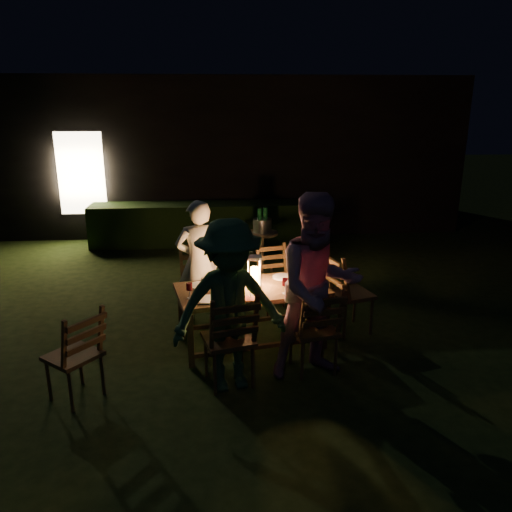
{
  "coord_description": "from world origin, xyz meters",
  "views": [
    {
      "loc": [
        -0.17,
        -5.89,
        2.7
      ],
      "look_at": [
        0.28,
        -0.38,
        0.99
      ],
      "focal_mm": 35.0,
      "sensor_mm": 36.0,
      "label": 1
    }
  ],
  "objects": [
    {
      "name": "wineglass_e",
      "position": [
        0.17,
        -0.95,
        0.78
      ],
      "size": [
        0.06,
        0.06,
        0.18
      ],
      "primitive_type": null,
      "color": "silver",
      "rests_on": "dining_table"
    },
    {
      "name": "wineglass_d",
      "position": [
        0.78,
        -0.33,
        0.78
      ],
      "size": [
        0.06,
        0.06,
        0.18
      ],
      "primitive_type": null,
      "color": "#59070F",
      "rests_on": "dining_table"
    },
    {
      "name": "person_opp_right",
      "position": [
        0.82,
        -1.35,
        0.95
      ],
      "size": [
        1.05,
        0.89,
        1.89
      ],
      "primitive_type": "imported",
      "rotation": [
        0.0,
        0.0,
        0.21
      ],
      "color": "#B47B95",
      "rests_on": "ground"
    },
    {
      "name": "plate_far_right",
      "position": [
        0.6,
        -0.33,
        0.7
      ],
      "size": [
        0.25,
        0.25,
        0.01
      ],
      "primitive_type": "cylinder",
      "color": "white",
      "rests_on": "dining_table"
    },
    {
      "name": "dining_table",
      "position": [
        0.21,
        -0.63,
        0.62
      ],
      "size": [
        1.8,
        1.15,
        0.69
      ],
      "rotation": [
        0.0,
        0.0,
        0.21
      ],
      "color": "#432C16",
      "rests_on": "ground"
    },
    {
      "name": "side_table",
      "position": [
        0.57,
        1.89,
        0.6
      ],
      "size": [
        0.51,
        0.51,
        0.68
      ],
      "color": "olive",
      "rests_on": "ground"
    },
    {
      "name": "chair_far_right",
      "position": [
        0.59,
        0.23,
        0.28
      ],
      "size": [
        0.5,
        0.53,
        0.93
      ],
      "rotation": [
        0.0,
        0.0,
        3.37
      ],
      "color": "#432C16",
      "rests_on": "ground"
    },
    {
      "name": "chair_near_right",
      "position": [
        0.81,
        -1.3,
        0.3
      ],
      "size": [
        0.53,
        0.55,
        1.0
      ],
      "rotation": [
        0.0,
        0.0,
        0.19
      ],
      "color": "#432C16",
      "rests_on": "ground"
    },
    {
      "name": "napkin_left",
      "position": [
        0.13,
        -0.98,
        0.7
      ],
      "size": [
        0.18,
        0.14,
        0.01
      ],
      "primitive_type": "cube",
      "color": "red",
      "rests_on": "dining_table"
    },
    {
      "name": "chair_spare",
      "position": [
        -1.51,
        -1.62,
        0.29
      ],
      "size": [
        0.63,
        0.63,
        0.97
      ],
      "rotation": [
        0.0,
        0.0,
        0.88
      ],
      "color": "#432C16",
      "rests_on": "ground"
    },
    {
      "name": "bottle_bucket_b",
      "position": [
        0.62,
        1.93,
        0.84
      ],
      "size": [
        0.07,
        0.07,
        0.32
      ],
      "primitive_type": "cylinder",
      "color": "#0F471E",
      "rests_on": "side_table"
    },
    {
      "name": "chair_near_left",
      "position": [
        -0.07,
        -1.48,
        0.32
      ],
      "size": [
        0.57,
        0.6,
        1.04
      ],
      "rotation": [
        0.0,
        0.0,
        0.25
      ],
      "color": "#432C16",
      "rests_on": "ground"
    },
    {
      "name": "wineglass_b",
      "position": [
        -0.47,
        -0.9,
        0.78
      ],
      "size": [
        0.06,
        0.06,
        0.18
      ],
      "primitive_type": null,
      "color": "#59070F",
      "rests_on": "dining_table"
    },
    {
      "name": "phone",
      "position": [
        -0.34,
        -1.05,
        0.7
      ],
      "size": [
        0.14,
        0.07,
        0.01
      ],
      "primitive_type": "cube",
      "color": "black",
      "rests_on": "dining_table"
    },
    {
      "name": "chair_far_left",
      "position": [
        -0.39,
        0.03,
        0.32
      ],
      "size": [
        0.54,
        0.57,
        1.05
      ],
      "rotation": [
        0.0,
        0.0,
        3.29
      ],
      "color": "#432C16",
      "rests_on": "ground"
    },
    {
      "name": "bottle_table",
      "position": [
        -0.04,
        -0.69,
        0.83
      ],
      "size": [
        0.07,
        0.07,
        0.28
      ],
      "primitive_type": "cylinder",
      "color": "#0F471E",
      "rests_on": "dining_table"
    },
    {
      "name": "ice_bucket",
      "position": [
        0.57,
        1.89,
        0.79
      ],
      "size": [
        0.3,
        0.3,
        0.22
      ],
      "primitive_type": "cylinder",
      "color": "#A5A8AD",
      "rests_on": "side_table"
    },
    {
      "name": "person_house_side",
      "position": [
        -0.4,
        0.08,
        0.79
      ],
      "size": [
        0.64,
        0.49,
        1.57
      ],
      "primitive_type": "imported",
      "rotation": [
        0.0,
        0.0,
        3.35
      ],
      "color": "white",
      "rests_on": "ground"
    },
    {
      "name": "wineglass_c",
      "position": [
        0.56,
        -0.85,
        0.78
      ],
      "size": [
        0.06,
        0.06,
        0.18
      ],
      "primitive_type": null,
      "color": "#59070F",
      "rests_on": "dining_table"
    },
    {
      "name": "plate_near_left",
      "position": [
        -0.28,
        -0.96,
        0.7
      ],
      "size": [
        0.25,
        0.25,
        0.01
      ],
      "primitive_type": "cylinder",
      "color": "white",
      "rests_on": "dining_table"
    },
    {
      "name": "plate_far_left",
      "position": [
        -0.37,
        -0.53,
        0.7
      ],
      "size": [
        0.25,
        0.25,
        0.01
      ],
      "primitive_type": "cylinder",
      "color": "white",
      "rests_on": "dining_table"
    },
    {
      "name": "napkin_right",
      "position": [
        0.81,
        -0.82,
        0.7
      ],
      "size": [
        0.18,
        0.14,
        0.01
      ],
      "primitive_type": "cube",
      "color": "red",
      "rests_on": "dining_table"
    },
    {
      "name": "chair_end",
      "position": [
        1.41,
        -0.39,
        0.32
      ],
      "size": [
        0.62,
        0.59,
        1.06
      ],
      "rotation": [
        0.0,
        0.0,
        -1.3
      ],
      "color": "#432C16",
      "rests_on": "ground"
    },
    {
      "name": "person_opp_left",
      "position": [
        -0.06,
        -1.53,
        0.85
      ],
      "size": [
        1.2,
        0.84,
        1.7
      ],
      "primitive_type": "imported",
      "rotation": [
        0.0,
        0.0,
        0.21
      ],
      "color": "#2C5833",
      "rests_on": "ground"
    },
    {
      "name": "wineglass_a",
      "position": [
        -0.14,
        -0.42,
        0.78
      ],
      "size": [
        0.06,
        0.06,
        0.18
      ],
      "primitive_type": null,
      "color": "#59070F",
      "rests_on": "dining_table"
    },
    {
      "name": "garden_envelope",
      "position": [
        -0.01,
        6.15,
        1.58
      ],
      "size": [
        40.0,
        40.0,
        3.2
      ],
      "color": "black",
      "rests_on": "ground"
    },
    {
      "name": "lantern",
      "position": [
        0.25,
        -0.58,
        0.85
      ],
      "size": [
        0.16,
        0.16,
        0.35
      ],
      "color": "white",
      "rests_on": "dining_table"
    },
    {
      "name": "plate_near_right",
      "position": [
        0.69,
        -0.76,
        0.7
      ],
      "size": [
        0.25,
        0.25,
        0.01
      ],
      "primitive_type": "cylinder",
      "color": "white",
      "rests_on": "dining_table"
    },
    {
      "name": "bottle_bucket_a",
      "position": [
        0.52,
        1.85,
        0.84
      ],
      "size": [
        0.07,
        0.07,
        0.32
      ],
      "primitive_type": "cylinder",
      "color": "#0F471E",
      "rests_on": "side_table"
    }
  ]
}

